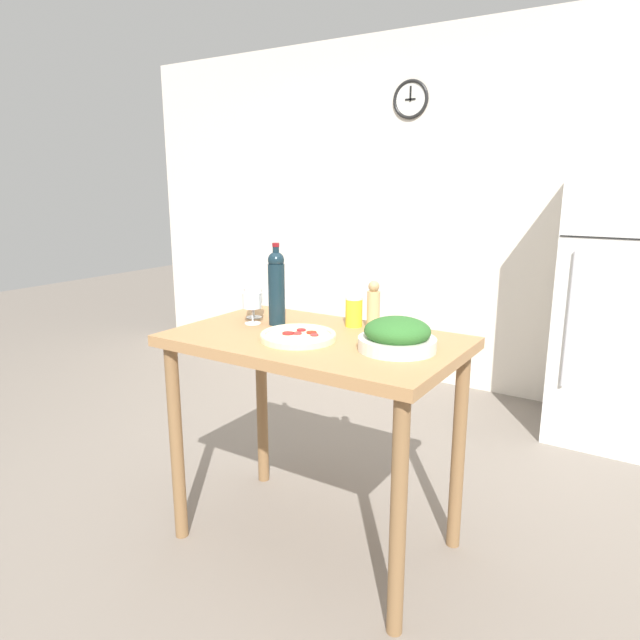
{
  "coord_description": "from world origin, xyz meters",
  "views": [
    {
      "loc": [
        1.2,
        -1.84,
        1.52
      ],
      "look_at": [
        0.0,
        0.04,
        0.98
      ],
      "focal_mm": 32.0,
      "sensor_mm": 36.0,
      "label": 1
    }
  ],
  "objects_px": {
    "wine_glass_far": "(253,297)",
    "homemade_pizza": "(298,336)",
    "salt_canister": "(354,311)",
    "wine_bottle": "(277,286)",
    "refrigerator": "(622,299)",
    "wine_glass_near": "(252,302)",
    "pepper_mill": "(373,306)",
    "salad_bowl": "(397,336)"
  },
  "relations": [
    {
      "from": "wine_glass_near",
      "to": "refrigerator",
      "type": "bearing_deg",
      "value": 55.32
    },
    {
      "from": "salt_canister",
      "to": "wine_glass_near",
      "type": "bearing_deg",
      "value": -153.23
    },
    {
      "from": "pepper_mill",
      "to": "refrigerator",
      "type": "bearing_deg",
      "value": 64.15
    },
    {
      "from": "salt_canister",
      "to": "salad_bowl",
      "type": "bearing_deg",
      "value": -36.2
    },
    {
      "from": "wine_glass_near",
      "to": "salad_bowl",
      "type": "height_order",
      "value": "wine_glass_near"
    },
    {
      "from": "homemade_pizza",
      "to": "refrigerator",
      "type": "bearing_deg",
      "value": 63.84
    },
    {
      "from": "pepper_mill",
      "to": "salad_bowl",
      "type": "distance_m",
      "value": 0.32
    },
    {
      "from": "refrigerator",
      "to": "salad_bowl",
      "type": "xyz_separation_m",
      "value": [
        -0.57,
        -1.87,
        0.12
      ]
    },
    {
      "from": "wine_glass_far",
      "to": "pepper_mill",
      "type": "xyz_separation_m",
      "value": [
        0.55,
        0.11,
        0.0
      ]
    },
    {
      "from": "wine_bottle",
      "to": "salad_bowl",
      "type": "bearing_deg",
      "value": -7.23
    },
    {
      "from": "wine_bottle",
      "to": "wine_glass_near",
      "type": "bearing_deg",
      "value": -153.01
    },
    {
      "from": "pepper_mill",
      "to": "salt_canister",
      "type": "relative_size",
      "value": 1.56
    },
    {
      "from": "homemade_pizza",
      "to": "salt_canister",
      "type": "distance_m",
      "value": 0.32
    },
    {
      "from": "wine_glass_far",
      "to": "wine_bottle",
      "type": "bearing_deg",
      "value": -14.82
    },
    {
      "from": "wine_glass_far",
      "to": "salt_canister",
      "type": "distance_m",
      "value": 0.47
    },
    {
      "from": "salt_canister",
      "to": "pepper_mill",
      "type": "bearing_deg",
      "value": 4.81
    },
    {
      "from": "refrigerator",
      "to": "wine_glass_near",
      "type": "xyz_separation_m",
      "value": [
        -1.27,
        -1.84,
        0.16
      ]
    },
    {
      "from": "refrigerator",
      "to": "pepper_mill",
      "type": "bearing_deg",
      "value": -115.85
    },
    {
      "from": "wine_glass_near",
      "to": "pepper_mill",
      "type": "relative_size",
      "value": 0.67
    },
    {
      "from": "wine_glass_near",
      "to": "salad_bowl",
      "type": "bearing_deg",
      "value": -2.27
    },
    {
      "from": "salad_bowl",
      "to": "wine_bottle",
      "type": "bearing_deg",
      "value": 172.77
    },
    {
      "from": "wine_bottle",
      "to": "homemade_pizza",
      "type": "distance_m",
      "value": 0.31
    },
    {
      "from": "refrigerator",
      "to": "wine_glass_far",
      "type": "distance_m",
      "value": 2.21
    },
    {
      "from": "wine_glass_far",
      "to": "homemade_pizza",
      "type": "height_order",
      "value": "wine_glass_far"
    },
    {
      "from": "refrigerator",
      "to": "wine_glass_near",
      "type": "height_order",
      "value": "refrigerator"
    },
    {
      "from": "pepper_mill",
      "to": "homemade_pizza",
      "type": "distance_m",
      "value": 0.36
    },
    {
      "from": "homemade_pizza",
      "to": "salad_bowl",
      "type": "bearing_deg",
      "value": 11.79
    },
    {
      "from": "refrigerator",
      "to": "salt_canister",
      "type": "xyz_separation_m",
      "value": [
        -0.88,
        -1.64,
        0.13
      ]
    },
    {
      "from": "salt_canister",
      "to": "refrigerator",
      "type": "bearing_deg",
      "value": 61.8
    },
    {
      "from": "refrigerator",
      "to": "wine_glass_far",
      "type": "xyz_separation_m",
      "value": [
        -1.34,
        -1.75,
        0.16
      ]
    },
    {
      "from": "homemade_pizza",
      "to": "wine_bottle",
      "type": "bearing_deg",
      "value": 144.48
    },
    {
      "from": "refrigerator",
      "to": "wine_glass_near",
      "type": "relative_size",
      "value": 12.51
    },
    {
      "from": "wine_bottle",
      "to": "pepper_mill",
      "type": "relative_size",
      "value": 1.73
    },
    {
      "from": "wine_glass_far",
      "to": "salt_canister",
      "type": "relative_size",
      "value": 1.06
    },
    {
      "from": "wine_glass_near",
      "to": "pepper_mill",
      "type": "bearing_deg",
      "value": 23.13
    },
    {
      "from": "pepper_mill",
      "to": "salt_canister",
      "type": "distance_m",
      "value": 0.09
    },
    {
      "from": "wine_bottle",
      "to": "salad_bowl",
      "type": "relative_size",
      "value": 1.23
    },
    {
      "from": "salad_bowl",
      "to": "homemade_pizza",
      "type": "height_order",
      "value": "salad_bowl"
    },
    {
      "from": "refrigerator",
      "to": "wine_glass_near",
      "type": "distance_m",
      "value": 2.25
    },
    {
      "from": "wine_glass_far",
      "to": "salad_bowl",
      "type": "distance_m",
      "value": 0.78
    },
    {
      "from": "salad_bowl",
      "to": "refrigerator",
      "type": "bearing_deg",
      "value": 72.98
    },
    {
      "from": "wine_bottle",
      "to": "wine_glass_near",
      "type": "height_order",
      "value": "wine_bottle"
    }
  ]
}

